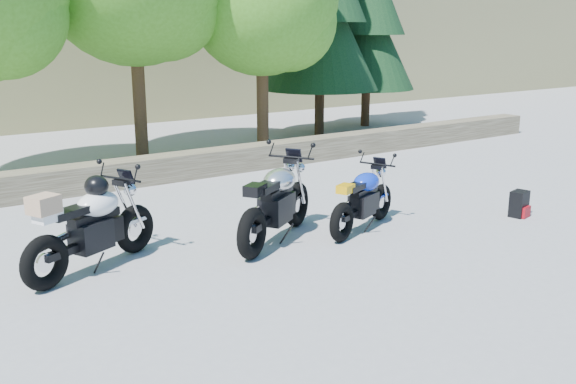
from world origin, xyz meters
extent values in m
plane|color=gray|center=(0.00, 0.00, 0.00)|extent=(90.00, 90.00, 0.00)
cube|color=#494130|center=(0.00, 5.50, 0.25)|extent=(22.00, 0.55, 0.50)
sphere|color=#3B761A|center=(-2.00, 6.90, 3.13)|extent=(2.38, 2.38, 2.38)
cylinder|color=#382314|center=(0.80, 7.60, 1.68)|extent=(0.28, 0.28, 3.36)
cylinder|color=#382314|center=(3.60, 7.00, 1.46)|extent=(0.28, 0.28, 2.91)
sphere|color=#3B761A|center=(4.10, 6.70, 3.02)|extent=(2.29, 2.29, 2.29)
cylinder|color=#382314|center=(6.20, 8.20, 1.08)|extent=(0.26, 0.26, 2.16)
cone|color=black|center=(6.20, 8.20, 2.88)|extent=(3.17, 3.17, 3.24)
cylinder|color=#382314|center=(8.40, 8.80, 0.96)|extent=(0.26, 0.26, 1.92)
cone|color=black|center=(8.40, 8.80, 2.56)|extent=(2.82, 2.82, 2.88)
torus|color=black|center=(0.81, 1.66, 0.34)|extent=(0.66, 0.51, 0.67)
torus|color=black|center=(-0.47, 0.84, 0.34)|extent=(0.66, 0.51, 0.67)
cylinder|color=silver|center=(0.81, 1.66, 0.34)|extent=(0.22, 0.16, 0.23)
cylinder|color=silver|center=(-0.47, 0.84, 0.34)|extent=(0.22, 0.16, 0.23)
cube|color=black|center=(0.15, 1.24, 0.46)|extent=(0.60, 0.54, 0.38)
cube|color=black|center=(0.21, 1.28, 0.70)|extent=(0.71, 0.54, 0.11)
ellipsoid|color=silver|center=(0.27, 1.32, 0.84)|extent=(0.73, 0.67, 0.32)
cube|color=black|center=(-0.11, 1.07, 0.84)|extent=(0.57, 0.48, 0.09)
cube|color=black|center=(-0.38, 0.89, 0.89)|extent=(0.36, 0.34, 0.14)
cylinder|color=black|center=(0.63, 1.54, 1.09)|extent=(0.40, 0.60, 0.03)
sphere|color=silver|center=(0.77, 1.64, 0.91)|extent=(0.19, 0.19, 0.19)
torus|color=black|center=(-1.61, 1.92, 0.32)|extent=(0.65, 0.42, 0.64)
torus|color=black|center=(-2.91, 1.29, 0.32)|extent=(0.65, 0.42, 0.64)
cylinder|color=silver|center=(-1.61, 1.92, 0.32)|extent=(0.22, 0.13, 0.22)
cylinder|color=silver|center=(-2.91, 1.29, 0.32)|extent=(0.22, 0.13, 0.22)
cube|color=black|center=(-2.28, 1.59, 0.44)|extent=(0.57, 0.48, 0.36)
cube|color=black|center=(-2.21, 1.62, 0.66)|extent=(0.70, 0.45, 0.10)
ellipsoid|color=silver|center=(-2.15, 1.65, 0.80)|extent=(0.69, 0.60, 0.31)
cube|color=black|center=(-2.55, 1.46, 0.80)|extent=(0.55, 0.42, 0.09)
cube|color=silver|center=(-2.82, 1.33, 0.84)|extent=(0.34, 0.30, 0.13)
cylinder|color=black|center=(-1.79, 1.83, 1.04)|extent=(0.32, 0.61, 0.03)
sphere|color=silver|center=(-1.64, 1.90, 0.86)|extent=(0.18, 0.18, 0.18)
ellipsoid|color=black|center=(-2.15, 1.65, 1.02)|extent=(0.38, 0.39, 0.27)
cube|color=#A17C5D|center=(-2.85, 1.31, 0.98)|extent=(0.39, 0.37, 0.20)
torus|color=black|center=(2.07, 1.20, 0.28)|extent=(0.57, 0.34, 0.56)
torus|color=black|center=(0.90, 0.72, 0.28)|extent=(0.57, 0.34, 0.56)
cylinder|color=silver|center=(2.07, 1.20, 0.28)|extent=(0.19, 0.11, 0.19)
cylinder|color=silver|center=(0.90, 0.72, 0.28)|extent=(0.19, 0.11, 0.19)
cube|color=black|center=(1.47, 0.95, 0.39)|extent=(0.49, 0.40, 0.32)
cube|color=black|center=(1.53, 0.97, 0.58)|extent=(0.62, 0.36, 0.09)
ellipsoid|color=#0B29B2|center=(1.58, 1.00, 0.70)|extent=(0.59, 0.51, 0.27)
cube|color=black|center=(1.23, 0.85, 0.70)|extent=(0.48, 0.35, 0.08)
cube|color=#E6A30C|center=(0.98, 0.75, 0.74)|extent=(0.29, 0.26, 0.11)
cylinder|color=black|center=(1.91, 1.13, 0.90)|extent=(0.25, 0.55, 0.03)
sphere|color=silver|center=(2.04, 1.19, 0.75)|extent=(0.16, 0.16, 0.16)
cube|color=black|center=(3.97, 0.10, 0.20)|extent=(0.34, 0.28, 0.41)
cube|color=maroon|center=(4.00, -0.03, 0.09)|extent=(0.24, 0.10, 0.17)
camera|label=1|loc=(-4.49, -5.82, 2.86)|focal=40.00mm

